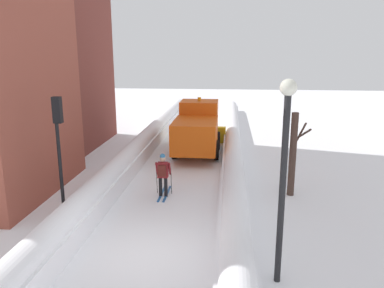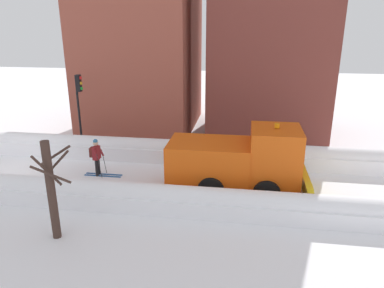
{
  "view_description": "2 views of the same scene",
  "coord_description": "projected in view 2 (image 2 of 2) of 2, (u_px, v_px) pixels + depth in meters",
  "views": [
    {
      "loc": [
        2.31,
        -9.8,
        5.76
      ],
      "look_at": [
        0.62,
        7.42,
        1.53
      ],
      "focal_mm": 35.42,
      "sensor_mm": 36.0,
      "label": 1
    },
    {
      "loc": [
        14.74,
        11.35,
        6.93
      ],
      "look_at": [
        -0.56,
        9.05,
        1.7
      ],
      "focal_mm": 33.74,
      "sensor_mm": 36.0,
      "label": 2
    }
  ],
  "objects": [
    {
      "name": "ground_plane",
      "position": [
        211.0,
        185.0,
        16.22
      ],
      "size": [
        80.0,
        80.0,
        0.0
      ],
      "primitive_type": "plane",
      "color": "white"
    },
    {
      "name": "snowbank_left",
      "position": [
        216.0,
        154.0,
        18.48
      ],
      "size": [
        1.1,
        36.0,
        1.18
      ],
      "color": "white",
      "rests_on": "ground"
    },
    {
      "name": "snowbank_right",
      "position": [
        204.0,
        202.0,
        13.63
      ],
      "size": [
        1.1,
        36.0,
        1.07
      ],
      "color": "white",
      "rests_on": "ground"
    },
    {
      "name": "building_brick_near",
      "position": [
        142.0,
        38.0,
        23.47
      ],
      "size": [
        8.32,
        6.91,
        11.94
      ],
      "color": "brown",
      "rests_on": "ground"
    },
    {
      "name": "plow_truck",
      "position": [
        241.0,
        160.0,
        15.06
      ],
      "size": [
        3.2,
        5.98,
        3.12
      ],
      "color": "#DB510F",
      "rests_on": "ground"
    },
    {
      "name": "skier",
      "position": [
        96.0,
        155.0,
        16.93
      ],
      "size": [
        0.62,
        1.8,
        1.81
      ],
      "color": "black",
      "rests_on": "ground"
    },
    {
      "name": "traffic_light_pole",
      "position": [
        79.0,
        98.0,
        19.59
      ],
      "size": [
        0.28,
        0.42,
        4.28
      ],
      "color": "black",
      "rests_on": "ground"
    },
    {
      "name": "bare_tree_near",
      "position": [
        51.0,
        188.0,
        11.71
      ],
      "size": [
        1.15,
        1.29,
        3.43
      ],
      "color": "#402D26",
      "rests_on": "ground"
    }
  ]
}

